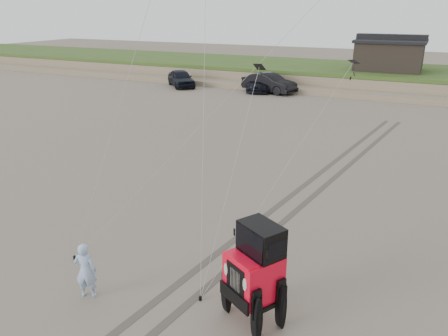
# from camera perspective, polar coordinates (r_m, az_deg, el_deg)

# --- Properties ---
(ground) EXTENTS (160.00, 160.00, 0.00)m
(ground) POSITION_cam_1_polar(r_m,az_deg,el_deg) (13.10, -8.27, -14.53)
(ground) COLOR #6B6054
(ground) RESTS_ON ground
(dune_ridge) EXTENTS (160.00, 14.25, 1.73)m
(dune_ridge) POSITION_cam_1_polar(r_m,az_deg,el_deg) (47.19, 18.07, 11.19)
(dune_ridge) COLOR #7A6B54
(dune_ridge) RESTS_ON ground
(cabin) EXTENTS (6.40, 5.40, 3.35)m
(cabin) POSITION_cam_1_polar(r_m,az_deg,el_deg) (46.20, 20.81, 13.74)
(cabin) COLOR black
(cabin) RESTS_ON dune_ridge
(truck_a) EXTENTS (4.80, 4.82, 1.65)m
(truck_a) POSITION_cam_1_polar(r_m,az_deg,el_deg) (44.56, -5.63, 11.59)
(truck_a) COLOR black
(truck_a) RESTS_ON ground
(truck_b) EXTENTS (5.63, 3.33, 1.75)m
(truck_b) POSITION_cam_1_polar(r_m,az_deg,el_deg) (41.40, 5.92, 11.00)
(truck_b) COLOR black
(truck_b) RESTS_ON ground
(truck_c) EXTENTS (3.15, 5.72, 1.57)m
(truck_c) POSITION_cam_1_polar(r_m,az_deg,el_deg) (42.42, 4.95, 11.13)
(truck_c) COLOR black
(truck_c) RESTS_ON ground
(jeep) EXTENTS (4.91, 6.08, 2.09)m
(jeep) POSITION_cam_1_polar(r_m,az_deg,el_deg) (11.10, 3.87, -14.88)
(jeep) COLOR #FA0A25
(jeep) RESTS_ON ground
(man) EXTENTS (0.69, 0.58, 1.62)m
(man) POSITION_cam_1_polar(r_m,az_deg,el_deg) (12.55, -17.63, -12.64)
(man) COLOR #8BB0D7
(man) RESTS_ON ground
(stake_main) EXTENTS (0.08, 0.08, 0.12)m
(stake_main) POSITION_cam_1_polar(r_m,az_deg,el_deg) (14.72, -18.95, -11.00)
(stake_main) COLOR black
(stake_main) RESTS_ON ground
(stake_aux) EXTENTS (0.08, 0.08, 0.12)m
(stake_aux) POSITION_cam_1_polar(r_m,az_deg,el_deg) (12.28, -3.12, -16.63)
(stake_aux) COLOR black
(stake_aux) RESTS_ON ground
(tire_tracks) EXTENTS (5.22, 29.74, 0.01)m
(tire_tracks) POSITION_cam_1_polar(r_m,az_deg,el_deg) (18.86, 10.50, -3.31)
(tire_tracks) COLOR #4C443D
(tire_tracks) RESTS_ON ground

